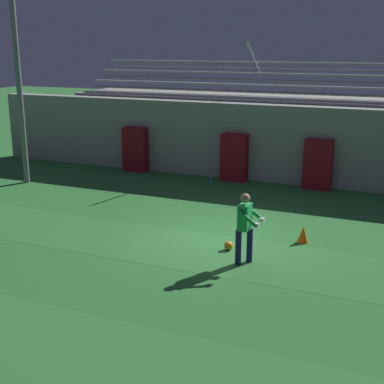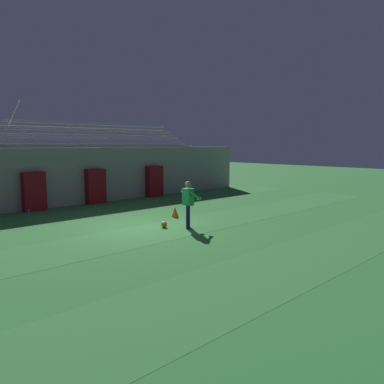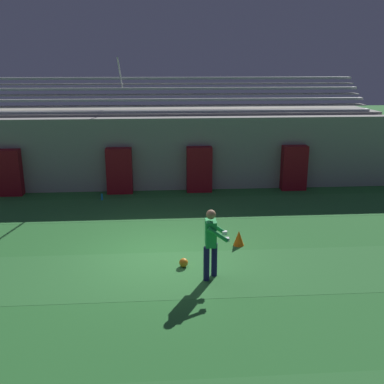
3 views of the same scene
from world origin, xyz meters
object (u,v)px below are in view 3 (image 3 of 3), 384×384
at_px(padding_pillar_gate_right, 199,169).
at_px(soccer_ball, 184,263).
at_px(goalkeeper, 211,240).
at_px(water_bottle, 102,197).
at_px(padding_pillar_far_left, 8,173).
at_px(padding_pillar_gate_left, 119,171).
at_px(traffic_cone, 239,238).
at_px(padding_pillar_far_right, 294,168).

height_order(padding_pillar_gate_right, soccer_ball, padding_pillar_gate_right).
distance_m(goalkeeper, water_bottle, 7.21).
xyz_separation_m(padding_pillar_far_left, water_bottle, (3.52, -0.88, -0.75)).
height_order(padding_pillar_gate_left, traffic_cone, padding_pillar_gate_left).
xyz_separation_m(padding_pillar_far_right, traffic_cone, (-3.09, -5.39, -0.66)).
xyz_separation_m(padding_pillar_far_right, soccer_ball, (-4.68, -6.62, -0.76)).
xyz_separation_m(padding_pillar_gate_left, padding_pillar_far_right, (6.74, 0.00, 0.00)).
bearing_deg(soccer_ball, goalkeeper, -46.30).
distance_m(padding_pillar_far_left, padding_pillar_far_right, 10.85).
bearing_deg(padding_pillar_gate_left, padding_pillar_far_left, 180.00).
bearing_deg(traffic_cone, padding_pillar_gate_right, 96.48).
bearing_deg(padding_pillar_far_left, padding_pillar_gate_left, 0.00).
distance_m(padding_pillar_far_right, water_bottle, 7.43).
bearing_deg(soccer_ball, padding_pillar_gate_right, 81.66).
relative_size(padding_pillar_far_left, traffic_cone, 4.15).
distance_m(padding_pillar_gate_right, water_bottle, 3.81).
bearing_deg(padding_pillar_gate_left, traffic_cone, -55.88).
relative_size(padding_pillar_far_left, padding_pillar_far_right, 1.00).
distance_m(padding_pillar_far_left, water_bottle, 3.70).
xyz_separation_m(goalkeeper, traffic_cone, (0.98, 1.87, -0.74)).
height_order(soccer_ball, water_bottle, water_bottle).
distance_m(traffic_cone, water_bottle, 6.19).
height_order(padding_pillar_gate_right, padding_pillar_far_right, same).
xyz_separation_m(padding_pillar_far_left, soccer_ball, (6.18, -6.62, -0.76)).
relative_size(padding_pillar_far_right, water_bottle, 7.25).
bearing_deg(padding_pillar_far_left, padding_pillar_gate_right, 0.00).
relative_size(padding_pillar_gate_right, traffic_cone, 4.15).
height_order(padding_pillar_gate_right, padding_pillar_far_left, same).
bearing_deg(traffic_cone, padding_pillar_far_right, 60.13).
distance_m(padding_pillar_far_left, soccer_ball, 9.09).
height_order(soccer_ball, traffic_cone, traffic_cone).
bearing_deg(padding_pillar_gate_right, padding_pillar_far_left, 180.00).
height_order(padding_pillar_far_right, traffic_cone, padding_pillar_far_right).
bearing_deg(padding_pillar_gate_right, traffic_cone, -83.52).
bearing_deg(padding_pillar_far_left, goalkeeper, -46.94).
bearing_deg(padding_pillar_gate_right, soccer_ball, -98.34).
distance_m(padding_pillar_gate_right, soccer_ball, 6.74).
xyz_separation_m(goalkeeper, soccer_ball, (-0.60, 0.63, -0.84)).
bearing_deg(soccer_ball, padding_pillar_far_right, 54.78).
height_order(goalkeeper, soccer_ball, goalkeeper).
bearing_deg(traffic_cone, goalkeeper, -117.62).
distance_m(goalkeeper, soccer_ball, 1.22).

